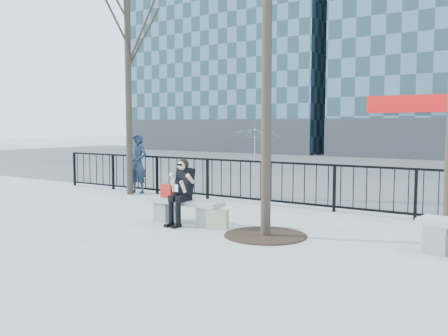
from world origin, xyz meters
The scene contains 12 objects.
ground centered at (0.00, 0.00, 0.00)m, with size 120.00×120.00×0.00m, color gray.
street_surface centered at (0.00, 15.00, 0.00)m, with size 60.00×23.00×0.01m, color #474747.
railing centered at (0.00, 3.00, 0.55)m, with size 14.00×0.06×1.10m.
building_left centered at (-15.00, 27.00, 11.30)m, with size 16.20×10.20×22.60m.
tree_left centered at (-4.00, 2.50, 4.86)m, with size 2.80×2.80×6.50m.
tree_grate centered at (1.90, -0.10, 0.01)m, with size 1.50×1.50×0.02m, color black.
bench_main centered at (0.00, 0.00, 0.30)m, with size 1.65×0.46×0.49m.
seated_woman centered at (0.00, -0.16, 0.67)m, with size 0.50×0.64×1.34m.
handbag centered at (-0.47, 0.02, 0.63)m, with size 0.34×0.16×0.28m, color #9E1413.
shopping_bag centered at (0.85, -0.11, 0.20)m, with size 0.42×0.15×0.40m, color beige.
standing_man centered at (-3.97, 2.80, 0.87)m, with size 0.64×0.42×1.75m, color black.
vendor_umbrella centered at (-2.94, 7.85, 0.97)m, with size 2.11×2.16×1.94m, color yellow.
Camera 1 is at (6.19, -7.92, 2.02)m, focal length 40.00 mm.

